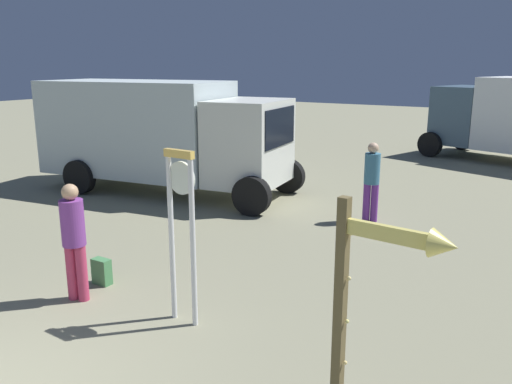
{
  "coord_description": "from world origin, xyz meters",
  "views": [
    {
      "loc": [
        4.83,
        -2.02,
        3.36
      ],
      "look_at": [
        0.27,
        5.42,
        1.2
      ],
      "focal_mm": 36.59,
      "sensor_mm": 36.0,
      "label": 1
    }
  ],
  "objects_px": {
    "box_truck_near": "(159,131)",
    "person_distant": "(372,178)",
    "arrow_sign": "(378,279)",
    "backpack": "(102,272)",
    "person_near_clock": "(74,236)",
    "standing_clock": "(182,219)"
  },
  "relations": [
    {
      "from": "standing_clock",
      "to": "backpack",
      "type": "relative_size",
      "value": 5.63
    },
    {
      "from": "backpack",
      "to": "standing_clock",
      "type": "bearing_deg",
      "value": -8.15
    },
    {
      "from": "backpack",
      "to": "person_near_clock",
      "type": "bearing_deg",
      "value": -77.62
    },
    {
      "from": "person_near_clock",
      "to": "backpack",
      "type": "xyz_separation_m",
      "value": [
        -0.12,
        0.57,
        -0.77
      ]
    },
    {
      "from": "box_truck_near",
      "to": "person_distant",
      "type": "bearing_deg",
      "value": 2.36
    },
    {
      "from": "arrow_sign",
      "to": "person_near_clock",
      "type": "bearing_deg",
      "value": 175.06
    },
    {
      "from": "backpack",
      "to": "person_distant",
      "type": "bearing_deg",
      "value": 65.86
    },
    {
      "from": "person_near_clock",
      "to": "backpack",
      "type": "height_order",
      "value": "person_near_clock"
    },
    {
      "from": "arrow_sign",
      "to": "backpack",
      "type": "bearing_deg",
      "value": 168.39
    },
    {
      "from": "person_near_clock",
      "to": "box_truck_near",
      "type": "xyz_separation_m",
      "value": [
        -3.48,
        5.73,
        0.64
      ]
    },
    {
      "from": "standing_clock",
      "to": "box_truck_near",
      "type": "relative_size",
      "value": 0.33
    },
    {
      "from": "backpack",
      "to": "person_distant",
      "type": "relative_size",
      "value": 0.24
    },
    {
      "from": "standing_clock",
      "to": "person_distant",
      "type": "distance_m",
      "value": 5.72
    },
    {
      "from": "arrow_sign",
      "to": "person_distant",
      "type": "distance_m",
      "value": 6.78
    },
    {
      "from": "box_truck_near",
      "to": "backpack",
      "type": "bearing_deg",
      "value": -57.0
    },
    {
      "from": "arrow_sign",
      "to": "person_near_clock",
      "type": "xyz_separation_m",
      "value": [
        -4.56,
        0.39,
        -0.53
      ]
    },
    {
      "from": "person_distant",
      "to": "box_truck_near",
      "type": "height_order",
      "value": "box_truck_near"
    },
    {
      "from": "backpack",
      "to": "box_truck_near",
      "type": "relative_size",
      "value": 0.06
    },
    {
      "from": "person_near_clock",
      "to": "standing_clock",
      "type": "bearing_deg",
      "value": 9.84
    },
    {
      "from": "arrow_sign",
      "to": "box_truck_near",
      "type": "bearing_deg",
      "value": 142.68
    },
    {
      "from": "arrow_sign",
      "to": "standing_clock",
      "type": "bearing_deg",
      "value": 166.15
    },
    {
      "from": "person_distant",
      "to": "person_near_clock",
      "type": "bearing_deg",
      "value": -111.04
    }
  ]
}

